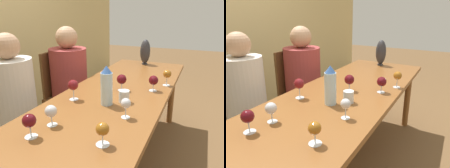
% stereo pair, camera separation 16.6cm
% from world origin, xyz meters
% --- Properties ---
extents(ground_plane, '(14.00, 14.00, 0.00)m').
position_xyz_m(ground_plane, '(0.00, 0.00, 0.00)').
color(ground_plane, brown).
extents(dining_table, '(2.32, 0.81, 0.75)m').
position_xyz_m(dining_table, '(0.00, 0.00, 0.67)').
color(dining_table, brown).
rests_on(dining_table, ground_plane).
extents(water_bottle, '(0.08, 0.08, 0.28)m').
position_xyz_m(water_bottle, '(-0.29, -0.02, 0.89)').
color(water_bottle, silver).
rests_on(water_bottle, dining_table).
extents(water_tumbler, '(0.08, 0.08, 0.09)m').
position_xyz_m(water_tumbler, '(-0.21, -0.12, 0.80)').
color(water_tumbler, silver).
rests_on(water_tumbler, dining_table).
extents(vase, '(0.12, 0.12, 0.30)m').
position_xyz_m(vase, '(1.00, 0.04, 0.91)').
color(vase, '#2D2D33').
rests_on(vase, dining_table).
extents(wine_glass_0, '(0.08, 0.08, 0.14)m').
position_xyz_m(wine_glass_0, '(0.02, -0.02, 0.85)').
color(wine_glass_0, silver).
rests_on(wine_glass_0, dining_table).
extents(wine_glass_1, '(0.07, 0.07, 0.12)m').
position_xyz_m(wine_glass_1, '(-0.68, 0.14, 0.84)').
color(wine_glass_1, silver).
rests_on(wine_glass_1, dining_table).
extents(wine_glass_2, '(0.07, 0.07, 0.13)m').
position_xyz_m(wine_glass_2, '(-0.83, 0.17, 0.85)').
color(wine_glass_2, silver).
rests_on(wine_glass_2, dining_table).
extents(wine_glass_3, '(0.06, 0.06, 0.13)m').
position_xyz_m(wine_glass_3, '(-0.43, -0.22, 0.85)').
color(wine_glass_3, silver).
rests_on(wine_glass_3, dining_table).
extents(wine_glass_4, '(0.07, 0.07, 0.14)m').
position_xyz_m(wine_glass_4, '(0.29, -0.34, 0.86)').
color(wine_glass_4, silver).
rests_on(wine_glass_4, dining_table).
extents(wine_glass_5, '(0.08, 0.08, 0.13)m').
position_xyz_m(wine_glass_5, '(0.11, -0.26, 0.84)').
color(wine_glass_5, silver).
rests_on(wine_glass_5, dining_table).
extents(wine_glass_6, '(0.08, 0.08, 0.15)m').
position_xyz_m(wine_glass_6, '(-0.31, 0.24, 0.87)').
color(wine_glass_6, silver).
rests_on(wine_glass_6, dining_table).
extents(wine_glass_7, '(0.07, 0.07, 0.12)m').
position_xyz_m(wine_glass_7, '(-0.75, -0.21, 0.84)').
color(wine_glass_7, silver).
rests_on(wine_glass_7, dining_table).
extents(chair_near, '(0.44, 0.44, 0.97)m').
position_xyz_m(chair_near, '(-0.42, 0.78, 0.52)').
color(chair_near, brown).
rests_on(chair_near, ground_plane).
extents(chair_far, '(0.44, 0.44, 0.97)m').
position_xyz_m(chair_far, '(0.33, 0.78, 0.52)').
color(chair_far, brown).
rests_on(chair_far, ground_plane).
extents(person_near, '(0.33, 0.33, 1.24)m').
position_xyz_m(person_near, '(-0.42, 0.70, 0.67)').
color(person_near, '#2D2D38').
rests_on(person_near, ground_plane).
extents(person_far, '(0.39, 0.39, 1.24)m').
position_xyz_m(person_far, '(0.33, 0.69, 0.65)').
color(person_far, '#2D2D38').
rests_on(person_far, ground_plane).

